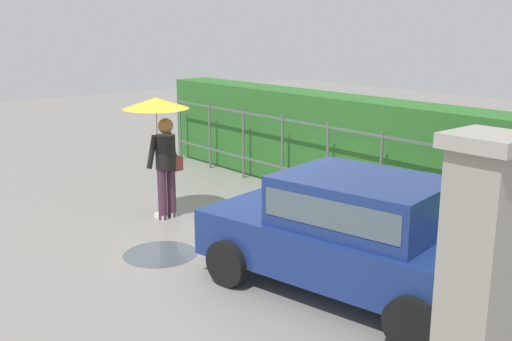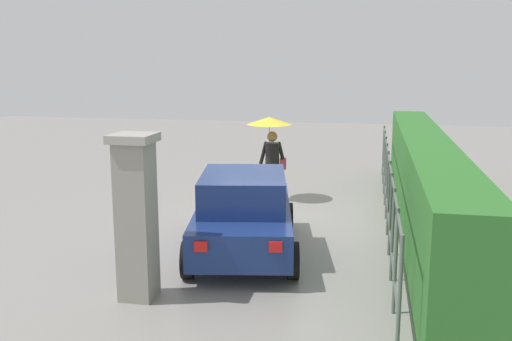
# 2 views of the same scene
# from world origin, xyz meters

# --- Properties ---
(ground_plane) EXTENTS (40.00, 40.00, 0.00)m
(ground_plane) POSITION_xyz_m (0.00, 0.00, 0.00)
(ground_plane) COLOR gray
(car) EXTENTS (3.94, 2.37, 1.48)m
(car) POSITION_xyz_m (1.98, -0.12, 0.80)
(car) COLOR navy
(car) RESTS_ON ground
(pedestrian) EXTENTS (1.09, 1.09, 2.06)m
(pedestrian) POSITION_xyz_m (-2.05, -0.34, 1.56)
(pedestrian) COLOR #47283D
(pedestrian) RESTS_ON ground
(gate_pillar) EXTENTS (0.60, 0.60, 2.42)m
(gate_pillar) POSITION_xyz_m (4.18, -1.20, 1.24)
(gate_pillar) COLOR gray
(gate_pillar) RESTS_ON ground
(fence_section) EXTENTS (10.98, 0.05, 1.50)m
(fence_section) POSITION_xyz_m (-0.26, 2.44, 0.83)
(fence_section) COLOR #59605B
(fence_section) RESTS_ON ground
(hedge_row) EXTENTS (11.93, 0.90, 1.90)m
(hedge_row) POSITION_xyz_m (-0.26, 3.14, 0.95)
(hedge_row) COLOR #2D6B28
(hedge_row) RESTS_ON ground
(puddle_near) EXTENTS (1.07, 1.07, 0.00)m
(puddle_near) POSITION_xyz_m (-0.64, -1.27, 0.00)
(puddle_near) COLOR #4C545B
(puddle_near) RESTS_ON ground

